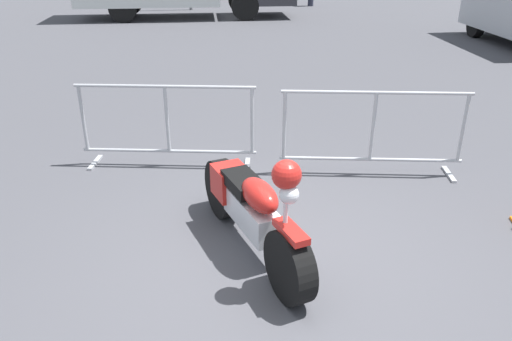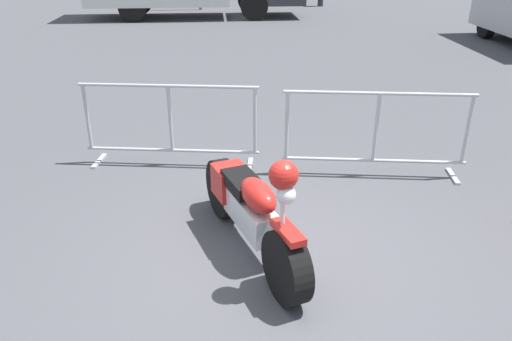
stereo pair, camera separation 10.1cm
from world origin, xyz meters
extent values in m
plane|color=#424247|center=(0.00, 0.00, 0.00)|extent=(120.00, 120.00, 0.00)
cylinder|color=black|center=(0.09, -0.39, 0.31)|extent=(0.46, 0.62, 0.62)
cylinder|color=black|center=(-0.67, 0.90, 0.31)|extent=(0.46, 0.62, 0.62)
cube|color=silver|center=(-0.29, 0.25, 0.41)|extent=(0.61, 0.82, 0.27)
ellipsoid|color=#B21E19|center=(-0.20, 0.10, 0.68)|extent=(0.49, 0.59, 0.25)
cube|color=black|center=(-0.37, 0.40, 0.64)|extent=(0.49, 0.57, 0.12)
cube|color=#B21E19|center=(-0.54, 0.68, 0.50)|extent=(0.44, 0.46, 0.31)
cube|color=#B21E19|center=(0.09, -0.39, 0.64)|extent=(0.31, 0.40, 0.06)
cylinder|color=silver|center=(0.04, -0.31, 0.77)|extent=(0.05, 0.05, 0.43)
sphere|color=silver|center=(0.07, -0.35, 0.94)|extent=(0.15, 0.15, 0.15)
sphere|color=#B21E19|center=(0.04, -0.31, 1.08)|extent=(0.23, 0.23, 0.23)
cylinder|color=#9EA0A5|center=(-1.55, 2.08, 1.05)|extent=(2.23, 0.17, 0.04)
cylinder|color=#9EA0A5|center=(-1.55, 2.08, 0.20)|extent=(2.23, 0.17, 0.04)
cylinder|color=#9EA0A5|center=(-2.62, 2.02, 0.62)|extent=(0.05, 0.05, 0.85)
cylinder|color=#9EA0A5|center=(-1.55, 2.08, 0.62)|extent=(0.05, 0.05, 0.85)
cylinder|color=#9EA0A5|center=(-0.49, 2.14, 0.62)|extent=(0.05, 0.05, 0.85)
cube|color=#9EA0A5|center=(-2.55, 2.02, 0.01)|extent=(0.09, 0.44, 0.03)
cube|color=#9EA0A5|center=(-0.56, 2.14, 0.01)|extent=(0.09, 0.44, 0.03)
cylinder|color=#9EA0A5|center=(0.98, 2.08, 1.05)|extent=(2.23, 0.17, 0.04)
cylinder|color=#9EA0A5|center=(0.98, 2.08, 0.20)|extent=(2.23, 0.17, 0.04)
cylinder|color=#9EA0A5|center=(-0.08, 2.02, 0.62)|extent=(0.05, 0.05, 0.85)
cylinder|color=#9EA0A5|center=(0.98, 2.08, 0.62)|extent=(0.05, 0.05, 0.85)
cylinder|color=#9EA0A5|center=(2.05, 2.14, 0.62)|extent=(0.05, 0.05, 0.85)
cube|color=#9EA0A5|center=(-0.01, 2.02, 0.01)|extent=(0.09, 0.44, 0.03)
cube|color=#9EA0A5|center=(1.98, 2.14, 0.01)|extent=(0.09, 0.44, 0.03)
cylinder|color=black|center=(-2.52, 16.37, 0.48)|extent=(1.00, 0.47, 0.96)
cylinder|color=black|center=(-2.12, 14.48, 0.48)|extent=(1.00, 0.47, 0.96)
cylinder|color=black|center=(-6.65, 15.49, 0.48)|extent=(1.00, 0.47, 0.96)
cylinder|color=black|center=(-6.25, 13.60, 0.48)|extent=(1.00, 0.47, 0.96)
cylinder|color=black|center=(5.04, 11.98, 0.36)|extent=(0.37, 0.75, 0.72)
camera|label=1|loc=(0.17, -3.68, 2.70)|focal=35.00mm
camera|label=2|loc=(0.27, -3.67, 2.70)|focal=35.00mm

